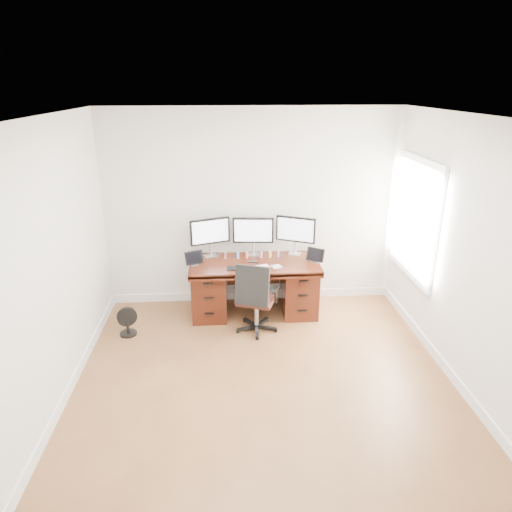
{
  "coord_description": "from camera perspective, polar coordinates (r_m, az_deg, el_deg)",
  "views": [
    {
      "loc": [
        -0.36,
        -3.79,
        2.97
      ],
      "look_at": [
        0.0,
        1.5,
        0.95
      ],
      "focal_mm": 32.0,
      "sensor_mm": 36.0,
      "label": 1
    }
  ],
  "objects": [
    {
      "name": "floor_fan",
      "position": [
        5.96,
        -15.81,
        -7.95
      ],
      "size": [
        0.25,
        0.21,
        0.36
      ],
      "rotation": [
        0.0,
        0.0,
        0.37
      ],
      "color": "black",
      "rests_on": "ground"
    },
    {
      "name": "tablet_left",
      "position": [
        5.95,
        -7.75,
        -0.36
      ],
      "size": [
        0.25,
        0.15,
        0.19
      ],
      "rotation": [
        0.0,
        0.0,
        0.4
      ],
      "color": "silver",
      "rests_on": "desk"
    },
    {
      "name": "figurine_brown",
      "position": [
        6.13,
        -3.89,
        0.1
      ],
      "size": [
        0.04,
        0.04,
        0.09
      ],
      "color": "#925147",
      "rests_on": "desk"
    },
    {
      "name": "monitor_right",
      "position": [
        6.22,
        4.98,
        3.16
      ],
      "size": [
        0.51,
        0.26,
        0.53
      ],
      "rotation": [
        0.0,
        0.0,
        -0.44
      ],
      "color": "silver",
      "rests_on": "desk"
    },
    {
      "name": "figurine_blue",
      "position": [
        6.13,
        -2.28,
        0.14
      ],
      "size": [
        0.04,
        0.04,
        0.09
      ],
      "color": "#6089ED",
      "rests_on": "desk"
    },
    {
      "name": "monitor_left",
      "position": [
        6.15,
        -5.76,
        2.93
      ],
      "size": [
        0.53,
        0.22,
        0.53
      ],
      "rotation": [
        0.0,
        0.0,
        0.35
      ],
      "color": "silver",
      "rests_on": "desk"
    },
    {
      "name": "monitor_center",
      "position": [
        6.16,
        -0.37,
        3.06
      ],
      "size": [
        0.55,
        0.15,
        0.53
      ],
      "rotation": [
        0.0,
        0.0,
        -0.08
      ],
      "color": "silver",
      "rests_on": "desk"
    },
    {
      "name": "figurine_orange",
      "position": [
        6.14,
        -1.15,
        0.17
      ],
      "size": [
        0.04,
        0.04,
        0.09
      ],
      "color": "#F96D3B",
      "rests_on": "desk"
    },
    {
      "name": "trackpad",
      "position": [
        5.87,
        2.58,
        -1.33
      ],
      "size": [
        0.15,
        0.15,
        0.01
      ],
      "primitive_type": "cube",
      "rotation": [
        0.0,
        0.0,
        0.33
      ],
      "color": "silver",
      "rests_on": "desk"
    },
    {
      "name": "office_chair",
      "position": [
        5.75,
        -0.05,
        -6.67
      ],
      "size": [
        0.64,
        0.64,
        0.95
      ],
      "rotation": [
        0.0,
        0.0,
        -0.34
      ],
      "color": "black",
      "rests_on": "ground"
    },
    {
      "name": "desk",
      "position": [
        6.19,
        -0.21,
        -3.66
      ],
      "size": [
        1.7,
        0.8,
        0.75
      ],
      "color": "#3D160C",
      "rests_on": "ground"
    },
    {
      "name": "figurine_pink",
      "position": [
        6.15,
        0.69,
        0.21
      ],
      "size": [
        0.04,
        0.04,
        0.09
      ],
      "color": "#DB5EA8",
      "rests_on": "desk"
    },
    {
      "name": "back_wall",
      "position": [
        6.26,
        -0.47,
        5.87
      ],
      "size": [
        4.0,
        0.1,
        2.7
      ],
      "primitive_type": "cube",
      "color": "silver",
      "rests_on": "ground"
    },
    {
      "name": "keyboard",
      "position": [
        5.83,
        0.37,
        -1.42
      ],
      "size": [
        0.28,
        0.19,
        0.01
      ],
      "primitive_type": "cube",
      "rotation": [
        0.0,
        0.0,
        0.3
      ],
      "color": "white",
      "rests_on": "desk"
    },
    {
      "name": "ground",
      "position": [
        4.83,
        1.28,
        -17.12
      ],
      "size": [
        4.5,
        4.5,
        0.0
      ],
      "primitive_type": "plane",
      "color": "brown",
      "rests_on": "ground"
    },
    {
      "name": "right_wall",
      "position": [
        4.83,
        25.61,
        -0.81
      ],
      "size": [
        0.1,
        4.5,
        2.7
      ],
      "color": "silver",
      "rests_on": "ground"
    },
    {
      "name": "figurine_purple",
      "position": [
        6.17,
        2.79,
        0.26
      ],
      "size": [
        0.04,
        0.04,
        0.09
      ],
      "color": "#936FCC",
      "rests_on": "desk"
    },
    {
      "name": "phone",
      "position": [
        6.02,
        -0.43,
        -0.72
      ],
      "size": [
        0.13,
        0.07,
        0.01
      ],
      "primitive_type": "cube",
      "rotation": [
        0.0,
        0.0,
        -0.04
      ],
      "color": "black",
      "rests_on": "desk"
    },
    {
      "name": "figurine_yellow",
      "position": [
        6.16,
        1.77,
        0.24
      ],
      "size": [
        0.04,
        0.04,
        0.09
      ],
      "color": "#D8C457",
      "rests_on": "desk"
    },
    {
      "name": "drawing_tablet",
      "position": [
        5.82,
        -2.53,
        -1.53
      ],
      "size": [
        0.23,
        0.15,
        0.01
      ],
      "primitive_type": "cube",
      "rotation": [
        0.0,
        0.0,
        -0.02
      ],
      "color": "black",
      "rests_on": "desk"
    },
    {
      "name": "tablet_right",
      "position": [
        6.05,
        7.44,
        0.01
      ],
      "size": [
        0.24,
        0.19,
        0.19
      ],
      "rotation": [
        0.0,
        0.0,
        -0.58
      ],
      "color": "silver",
      "rests_on": "desk"
    }
  ]
}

